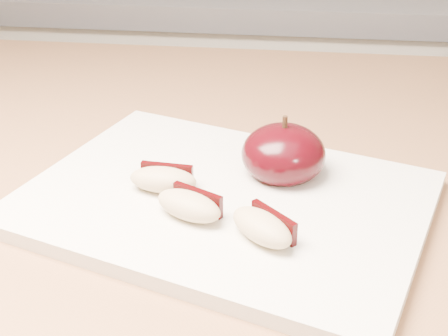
# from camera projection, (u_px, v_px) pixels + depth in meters

# --- Properties ---
(back_cabinet) EXTENTS (2.40, 0.62, 0.94)m
(back_cabinet) POSITION_uv_depth(u_px,v_px,m) (263.00, 179.00, 1.44)
(back_cabinet) COLOR silver
(back_cabinet) RESTS_ON ground
(cutting_board) EXTENTS (0.38, 0.33, 0.01)m
(cutting_board) POSITION_uv_depth(u_px,v_px,m) (224.00, 201.00, 0.52)
(cutting_board) COLOR silver
(cutting_board) RESTS_ON island_counter
(apple_half) EXTENTS (0.08, 0.08, 0.06)m
(apple_half) POSITION_uv_depth(u_px,v_px,m) (283.00, 154.00, 0.54)
(apple_half) COLOR black
(apple_half) RESTS_ON cutting_board
(apple_wedge_a) EXTENTS (0.06, 0.03, 0.02)m
(apple_wedge_a) POSITION_uv_depth(u_px,v_px,m) (164.00, 179.00, 0.52)
(apple_wedge_a) COLOR tan
(apple_wedge_a) RESTS_ON cutting_board
(apple_wedge_b) EXTENTS (0.06, 0.05, 0.02)m
(apple_wedge_b) POSITION_uv_depth(u_px,v_px,m) (190.00, 205.00, 0.48)
(apple_wedge_b) COLOR tan
(apple_wedge_b) RESTS_ON cutting_board
(apple_wedge_c) EXTENTS (0.06, 0.06, 0.02)m
(apple_wedge_c) POSITION_uv_depth(u_px,v_px,m) (263.00, 227.00, 0.46)
(apple_wedge_c) COLOR tan
(apple_wedge_c) RESTS_ON cutting_board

